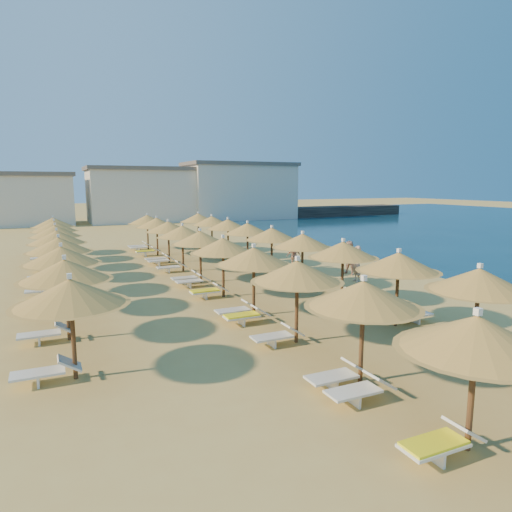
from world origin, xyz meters
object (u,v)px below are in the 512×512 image
beachgoer_b (350,258)px  beachgoer_a (357,264)px  jetty (319,212)px  parasol_row_east (286,238)px  parasol_row_west (211,242)px  beachgoer_c (294,256)px

beachgoer_b → beachgoer_a: bearing=-41.9°
jetty → beachgoer_b: beachgoer_b is taller
parasol_row_east → parasol_row_west: bearing=180.0°
parasol_row_east → beachgoer_c: (2.18, 3.03, -1.56)m
parasol_row_east → beachgoer_a: bearing=-24.6°
parasol_row_west → beachgoer_c: size_ratio=21.82×
parasol_row_west → beachgoer_a: size_ratio=17.42×
jetty → beachgoer_b: (-23.47, -40.06, 0.21)m
parasol_row_west → beachgoer_c: bearing=25.5°
jetty → parasol_row_east: size_ratio=0.90×
parasol_row_east → beachgoer_b: 4.38m
jetty → beachgoer_a: size_ratio=15.74×
jetty → parasol_row_east: 48.77m
parasol_row_east → jetty: bearing=55.5°
parasol_row_east → beachgoer_a: parasol_row_east is taller
beachgoer_b → parasol_row_west: bearing=-106.7°
beachgoer_c → beachgoer_b: bearing=-40.6°
parasol_row_east → parasol_row_west: size_ratio=1.00×
parasol_row_east → beachgoer_c: bearing=54.2°
parasol_row_east → beachgoer_c: 4.04m
parasol_row_east → beachgoer_a: 3.98m
beachgoer_a → beachgoer_c: beachgoer_a is taller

